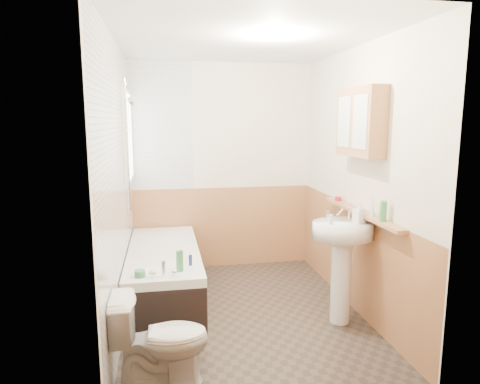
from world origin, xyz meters
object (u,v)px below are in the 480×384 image
pine_shelf (360,213)px  medicine_cabinet (360,122)px  bathtub (164,273)px  toilet (161,340)px  sink (342,251)px

pine_shelf → medicine_cabinet: size_ratio=2.13×
bathtub → toilet: (-0.03, -1.45, 0.05)m
toilet → bathtub: bearing=-1.3°
bathtub → pine_shelf: pine_shelf is taller
bathtub → medicine_cabinet: size_ratio=2.68×
pine_shelf → toilet: bearing=-157.4°
bathtub → pine_shelf: 2.03m
medicine_cabinet → sink: bearing=-146.7°
sink → medicine_cabinet: 1.16m
toilet → pine_shelf: size_ratio=0.47×
toilet → pine_shelf: (1.80, 0.75, 0.67)m
bathtub → medicine_cabinet: bearing=-21.2°
medicine_cabinet → toilet: bearing=-156.3°
bathtub → sink: 1.80m
sink → pine_shelf: bearing=26.8°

